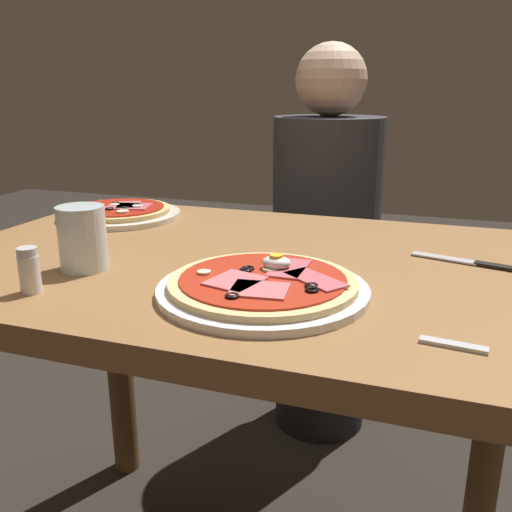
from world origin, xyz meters
name	(u,v)px	position (x,y,z in m)	size (l,w,h in m)	color
dining_table	(241,332)	(0.00, 0.00, 0.63)	(1.07, 0.73, 0.77)	olive
pizza_foreground	(263,286)	(0.09, -0.16, 0.79)	(0.30, 0.30, 0.05)	white
pizza_across_left	(120,212)	(-0.37, 0.20, 0.79)	(0.27, 0.27, 0.03)	silver
water_glass_near	(83,242)	(-0.21, -0.15, 0.82)	(0.08, 0.08, 0.10)	silver
fork	(480,350)	(0.38, -0.25, 0.78)	(0.16, 0.03, 0.00)	silver
knife	(479,264)	(0.39, 0.08, 0.78)	(0.19, 0.07, 0.01)	silver
salt_shaker	(29,271)	(-0.22, -0.26, 0.81)	(0.03, 0.03, 0.07)	white
diner_person	(324,258)	(0.00, 0.73, 0.56)	(0.32, 0.32, 1.18)	black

